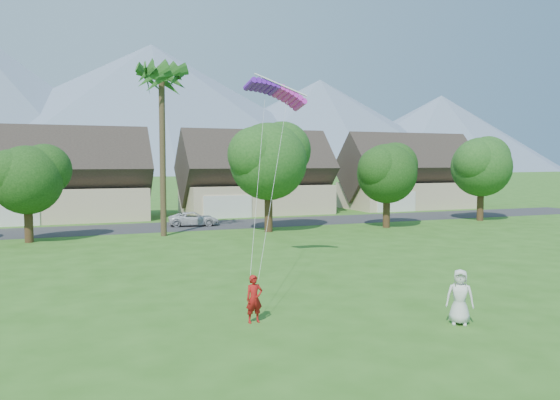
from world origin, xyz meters
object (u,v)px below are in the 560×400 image
kite_flyer (254,299)px  parked_car (194,219)px  parafoil_kite (276,90)px  watcher (460,297)px

kite_flyer → parked_car: size_ratio=0.38×
parked_car → parafoil_kite: size_ratio=1.37×
kite_flyer → watcher: 6.88m
parked_car → kite_flyer: bearing=-179.9°
kite_flyer → parafoil_kite: parafoil_kite is taller
parked_car → parafoil_kite: parafoil_kite is taller
watcher → kite_flyer: bearing=-166.3°
watcher → parafoil_kite: 13.94m
kite_flyer → watcher: watcher is taller
kite_flyer → watcher: (6.35, -2.65, 0.12)m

